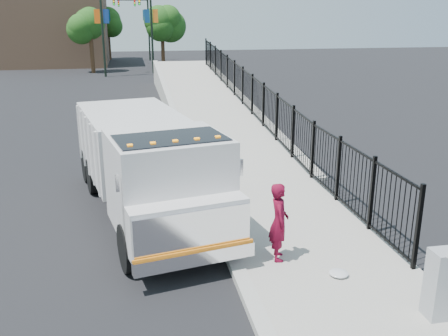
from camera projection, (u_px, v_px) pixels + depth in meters
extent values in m
plane|color=black|center=(226.00, 245.00, 11.56)|extent=(120.00, 120.00, 0.00)
cube|color=#9E998E|center=(338.00, 279.00, 10.01)|extent=(3.55, 12.00, 0.12)
cube|color=#ADAAA3|center=(245.00, 287.00, 9.66)|extent=(0.30, 12.00, 0.16)
cube|color=#9E998E|center=(208.00, 112.00, 26.93)|extent=(3.95, 24.06, 3.19)
cube|color=black|center=(252.00, 108.00, 23.17)|extent=(0.10, 28.00, 1.80)
cube|color=black|center=(145.00, 191.00, 13.42)|extent=(2.41, 7.10, 0.23)
cube|color=silver|center=(169.00, 181.00, 11.01)|extent=(2.83, 2.71, 2.07)
cube|color=silver|center=(187.00, 225.00, 10.02)|extent=(2.53, 1.19, 1.03)
cube|color=silver|center=(193.00, 232.00, 9.69)|extent=(2.35, 0.55, 0.88)
cube|color=silver|center=(195.00, 258.00, 9.77)|extent=(2.47, 0.67, 0.29)
cube|color=orange|center=(195.00, 251.00, 9.72)|extent=(2.44, 0.54, 0.06)
cube|color=black|center=(171.00, 157.00, 10.60)|extent=(2.50, 1.77, 0.88)
cube|color=silver|center=(133.00, 142.00, 14.30)|extent=(3.30, 4.75, 1.76)
cube|color=silver|center=(117.00, 183.00, 9.49)|extent=(0.07, 0.07, 0.36)
cube|color=silver|center=(241.00, 167.00, 10.42)|extent=(0.07, 0.07, 0.36)
cube|color=orange|center=(130.00, 146.00, 9.81)|extent=(0.12, 0.10, 0.06)
cube|color=orange|center=(153.00, 144.00, 9.98)|extent=(0.12, 0.10, 0.06)
cube|color=orange|center=(175.00, 141.00, 10.15)|extent=(0.12, 0.10, 0.06)
cube|color=orange|center=(197.00, 139.00, 10.31)|extent=(0.12, 0.10, 0.06)
cube|color=orange|center=(218.00, 137.00, 10.48)|extent=(0.12, 0.10, 0.06)
cylinder|color=black|center=(129.00, 248.00, 10.31)|extent=(0.53, 1.08, 1.03)
cylinder|color=black|center=(226.00, 231.00, 11.09)|extent=(0.53, 1.08, 1.03)
cylinder|color=black|center=(94.00, 176.00, 14.79)|extent=(0.53, 1.08, 1.03)
cylinder|color=black|center=(165.00, 168.00, 15.57)|extent=(0.53, 1.08, 1.03)
cylinder|color=black|center=(89.00, 166.00, 15.79)|extent=(0.53, 1.08, 1.03)
cylinder|color=black|center=(155.00, 158.00, 16.57)|extent=(0.53, 1.08, 1.03)
imported|color=maroon|center=(279.00, 222.00, 10.47)|extent=(0.51, 0.68, 1.70)
cube|color=gray|center=(444.00, 284.00, 8.51)|extent=(0.55, 0.40, 1.25)
ellipsoid|color=silver|center=(339.00, 273.00, 10.00)|extent=(0.40, 0.40, 0.10)
cylinder|color=black|center=(102.00, 27.00, 40.07)|extent=(0.18, 0.18, 8.00)
cube|color=black|center=(139.00, 1.00, 40.02)|extent=(0.18, 0.22, 0.60)
cube|color=navy|center=(106.00, 16.00, 39.89)|extent=(0.45, 0.04, 1.10)
cube|color=#EF5A10|center=(97.00, 16.00, 39.77)|extent=(0.45, 0.04, 1.10)
cylinder|color=black|center=(152.00, 26.00, 42.50)|extent=(0.18, 0.18, 8.00)
cube|color=black|center=(114.00, 2.00, 41.38)|extent=(0.18, 0.22, 0.60)
cube|color=orange|center=(155.00, 16.00, 42.32)|extent=(0.45, 0.04, 1.10)
cube|color=navy|center=(147.00, 16.00, 42.20)|extent=(0.45, 0.04, 1.10)
cylinder|color=black|center=(105.00, 24.00, 49.15)|extent=(0.18, 0.18, 8.00)
cube|color=black|center=(135.00, 3.00, 49.10)|extent=(0.18, 0.22, 0.60)
cube|color=navy|center=(108.00, 15.00, 48.97)|extent=(0.45, 0.04, 1.10)
cube|color=#F04418|center=(100.00, 15.00, 48.85)|extent=(0.45, 0.04, 1.10)
cylinder|color=black|center=(149.00, 23.00, 53.65)|extent=(0.18, 0.18, 8.00)
cube|color=black|center=(132.00, 0.00, 52.68)|extent=(3.20, 0.08, 0.08)
cube|color=black|center=(119.00, 4.00, 52.53)|extent=(0.18, 0.22, 0.60)
cube|color=red|center=(151.00, 15.00, 53.47)|extent=(0.45, 0.04, 1.10)
cube|color=#1E598C|center=(145.00, 15.00, 53.35)|extent=(0.45, 0.04, 1.10)
cylinder|color=#382314|center=(92.00, 54.00, 43.46)|extent=(0.36, 0.36, 3.20)
sphere|color=#194714|center=(90.00, 26.00, 42.74)|extent=(2.74, 2.74, 2.74)
cylinder|color=#382314|center=(163.00, 51.00, 47.53)|extent=(0.36, 0.36, 3.20)
sphere|color=#194714|center=(162.00, 24.00, 46.81)|extent=(2.80, 2.80, 2.80)
cylinder|color=#382314|center=(109.00, 45.00, 55.74)|extent=(0.36, 0.36, 3.20)
sphere|color=#194714|center=(108.00, 22.00, 55.02)|extent=(2.92, 2.92, 2.92)
cube|color=#8C664C|center=(55.00, 24.00, 50.01)|extent=(10.00, 10.00, 8.00)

